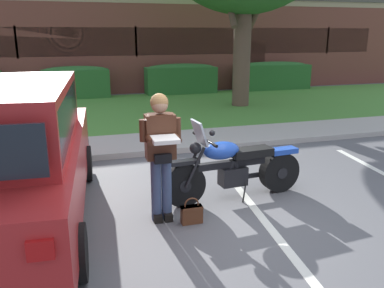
{
  "coord_description": "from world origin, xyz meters",
  "views": [
    {
      "loc": [
        -1.77,
        -4.57,
        2.43
      ],
      "look_at": [
        -0.13,
        0.86,
        0.85
      ],
      "focal_mm": 37.39,
      "sensor_mm": 36.0,
      "label": 1
    }
  ],
  "objects_px": {
    "hedge_center_left": "(76,82)",
    "hedge_right": "(272,75)",
    "motorcycle": "(239,167)",
    "handbag": "(192,213)",
    "hedge_center_right": "(181,78)",
    "rider_person": "(161,148)",
    "parked_suv_adjacent": "(3,156)",
    "brick_building": "(119,41)"
  },
  "relations": [
    {
      "from": "hedge_center_left",
      "to": "hedge_right",
      "type": "height_order",
      "value": "same"
    },
    {
      "from": "motorcycle",
      "to": "handbag",
      "type": "bearing_deg",
      "value": -146.16
    },
    {
      "from": "motorcycle",
      "to": "handbag",
      "type": "distance_m",
      "value": 1.17
    },
    {
      "from": "hedge_center_left",
      "to": "handbag",
      "type": "bearing_deg",
      "value": -83.8
    },
    {
      "from": "hedge_center_right",
      "to": "hedge_right",
      "type": "xyz_separation_m",
      "value": [
        4.1,
        -0.0,
        -0.0
      ]
    },
    {
      "from": "handbag",
      "to": "hedge_right",
      "type": "relative_size",
      "value": 0.11
    },
    {
      "from": "rider_person",
      "to": "parked_suv_adjacent",
      "type": "bearing_deg",
      "value": 168.44
    },
    {
      "from": "parked_suv_adjacent",
      "to": "brick_building",
      "type": "xyz_separation_m",
      "value": [
        3.53,
        17.1,
        1.05
      ]
    },
    {
      "from": "rider_person",
      "to": "hedge_right",
      "type": "bearing_deg",
      "value": 56.07
    },
    {
      "from": "motorcycle",
      "to": "handbag",
      "type": "relative_size",
      "value": 6.23
    },
    {
      "from": "motorcycle",
      "to": "rider_person",
      "type": "relative_size",
      "value": 1.32
    },
    {
      "from": "rider_person",
      "to": "hedge_center_left",
      "type": "distance_m",
      "value": 10.95
    },
    {
      "from": "parked_suv_adjacent",
      "to": "hedge_center_left",
      "type": "height_order",
      "value": "parked_suv_adjacent"
    },
    {
      "from": "motorcycle",
      "to": "hedge_center_right",
      "type": "xyz_separation_m",
      "value": [
        1.96,
        10.5,
        0.16
      ]
    },
    {
      "from": "rider_person",
      "to": "parked_suv_adjacent",
      "type": "relative_size",
      "value": 0.34
    },
    {
      "from": "hedge_center_right",
      "to": "hedge_right",
      "type": "height_order",
      "value": "same"
    },
    {
      "from": "rider_person",
      "to": "brick_building",
      "type": "xyz_separation_m",
      "value": [
        1.61,
        17.49,
        1.0
      ]
    },
    {
      "from": "brick_building",
      "to": "parked_suv_adjacent",
      "type": "bearing_deg",
      "value": -101.68
    },
    {
      "from": "handbag",
      "to": "hedge_center_left",
      "type": "bearing_deg",
      "value": 96.2
    },
    {
      "from": "brick_building",
      "to": "motorcycle",
      "type": "bearing_deg",
      "value": -91.1
    },
    {
      "from": "hedge_center_left",
      "to": "parked_suv_adjacent",
      "type": "bearing_deg",
      "value": -95.8
    },
    {
      "from": "parked_suv_adjacent",
      "to": "hedge_right",
      "type": "xyz_separation_m",
      "value": [
        9.27,
        10.52,
        -0.3
      ]
    },
    {
      "from": "motorcycle",
      "to": "parked_suv_adjacent",
      "type": "bearing_deg",
      "value": -179.7
    },
    {
      "from": "hedge_right",
      "to": "brick_building",
      "type": "distance_m",
      "value": 8.83
    },
    {
      "from": "parked_suv_adjacent",
      "to": "handbag",
      "type": "bearing_deg",
      "value": -14.91
    },
    {
      "from": "hedge_center_left",
      "to": "motorcycle",
      "type": "bearing_deg",
      "value": -78.5
    },
    {
      "from": "motorcycle",
      "to": "hedge_right",
      "type": "xyz_separation_m",
      "value": [
        6.06,
        10.5,
        0.16
      ]
    },
    {
      "from": "parked_suv_adjacent",
      "to": "hedge_center_right",
      "type": "distance_m",
      "value": 11.73
    },
    {
      "from": "handbag",
      "to": "parked_suv_adjacent",
      "type": "distance_m",
      "value": 2.49
    },
    {
      "from": "rider_person",
      "to": "handbag",
      "type": "distance_m",
      "value": 0.95
    },
    {
      "from": "hedge_center_right",
      "to": "hedge_right",
      "type": "relative_size",
      "value": 0.86
    },
    {
      "from": "rider_person",
      "to": "hedge_center_right",
      "type": "xyz_separation_m",
      "value": [
        3.24,
        10.91,
        -0.36
      ]
    },
    {
      "from": "hedge_right",
      "to": "parked_suv_adjacent",
      "type": "bearing_deg",
      "value": -131.38
    },
    {
      "from": "parked_suv_adjacent",
      "to": "brick_building",
      "type": "height_order",
      "value": "brick_building"
    },
    {
      "from": "motorcycle",
      "to": "rider_person",
      "type": "xyz_separation_m",
      "value": [
        -1.28,
        -0.41,
        0.52
      ]
    },
    {
      "from": "parked_suv_adjacent",
      "to": "hedge_right",
      "type": "relative_size",
      "value": 1.49
    },
    {
      "from": "handbag",
      "to": "hedge_center_right",
      "type": "height_order",
      "value": "hedge_center_right"
    },
    {
      "from": "parked_suv_adjacent",
      "to": "hedge_center_left",
      "type": "bearing_deg",
      "value": 84.2
    },
    {
      "from": "parked_suv_adjacent",
      "to": "motorcycle",
      "type": "bearing_deg",
      "value": 0.3
    },
    {
      "from": "parked_suv_adjacent",
      "to": "hedge_center_right",
      "type": "relative_size",
      "value": 1.73
    },
    {
      "from": "hedge_center_left",
      "to": "hedge_right",
      "type": "distance_m",
      "value": 8.2
    },
    {
      "from": "handbag",
      "to": "brick_building",
      "type": "xyz_separation_m",
      "value": [
        1.26,
        17.7,
        1.86
      ]
    }
  ]
}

